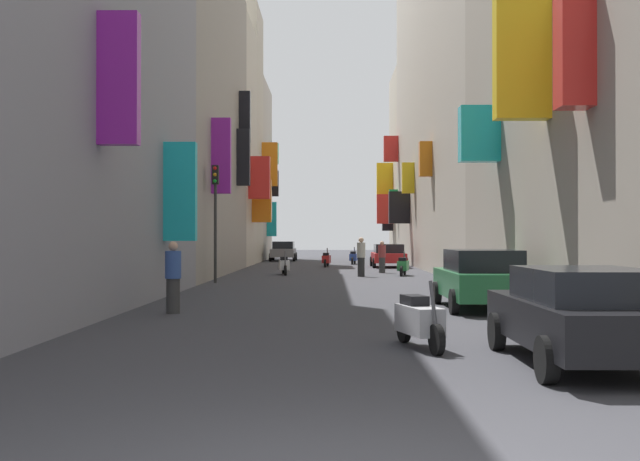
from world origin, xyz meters
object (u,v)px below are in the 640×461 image
(scooter_red, at_px, (326,259))
(parked_car_grey, at_px, (283,251))
(pedestrian_near_left, at_px, (173,278))
(parked_car_black, at_px, (582,313))
(parked_car_red, at_px, (388,255))
(pedestrian_crossing, at_px, (382,257))
(parked_car_green, at_px, (481,278))
(scooter_white, at_px, (284,265))
(traffic_light_near_corner, at_px, (215,203))
(scooter_blue, at_px, (354,257))
(scooter_green, at_px, (403,266))
(scooter_silver, at_px, (419,320))
(pedestrian_near_right, at_px, (361,257))

(scooter_red, bearing_deg, parked_car_grey, 105.65)
(scooter_red, distance_m, pedestrian_near_left, 28.32)
(scooter_red, bearing_deg, parked_car_black, -83.94)
(parked_car_red, bearing_deg, pedestrian_crossing, -96.85)
(parked_car_green, xyz_separation_m, parked_car_black, (-0.25, -8.48, -0.05))
(scooter_white, distance_m, traffic_light_near_corner, 7.36)
(scooter_blue, bearing_deg, scooter_green, -83.01)
(scooter_white, distance_m, scooter_blue, 14.66)
(scooter_silver, xyz_separation_m, scooter_red, (-1.65, 33.75, -0.00))
(scooter_white, xyz_separation_m, pedestrian_near_right, (3.59, -1.66, 0.43))
(parked_car_grey, bearing_deg, scooter_white, -86.46)
(scooter_silver, relative_size, traffic_light_near_corner, 0.42)
(parked_car_grey, relative_size, scooter_white, 2.32)
(scooter_red, distance_m, traffic_light_near_corner, 16.86)
(parked_car_green, distance_m, scooter_blue, 31.53)
(parked_car_red, distance_m, scooter_red, 3.73)
(scooter_red, relative_size, pedestrian_near_right, 1.09)
(parked_car_grey, distance_m, scooter_red, 12.19)
(parked_car_green, distance_m, pedestrian_near_left, 7.61)
(scooter_green, bearing_deg, parked_car_grey, 107.29)
(scooter_white, bearing_deg, parked_car_green, -70.95)
(parked_car_grey, xyz_separation_m, scooter_white, (1.32, -21.36, -0.30))
(pedestrian_near_right, distance_m, traffic_light_near_corner, 7.94)
(parked_car_grey, distance_m, scooter_blue, 8.80)
(scooter_silver, bearing_deg, pedestrian_near_left, 132.39)
(scooter_green, height_order, pedestrian_near_right, pedestrian_near_right)
(parked_car_green, xyz_separation_m, scooter_white, (-5.97, 17.28, -0.32))
(scooter_white, relative_size, scooter_red, 0.97)
(scooter_red, height_order, pedestrian_near_left, pedestrian_near_left)
(parked_car_green, relative_size, scooter_red, 2.22)
(pedestrian_crossing, height_order, traffic_light_near_corner, traffic_light_near_corner)
(parked_car_green, bearing_deg, pedestrian_near_left, -170.99)
(scooter_white, relative_size, pedestrian_crossing, 1.19)
(parked_car_green, xyz_separation_m, pedestrian_near_right, (-2.37, 15.62, 0.11))
(parked_car_red, height_order, parked_car_grey, parked_car_grey)
(pedestrian_near_right, bearing_deg, parked_car_red, 79.24)
(scooter_green, xyz_separation_m, scooter_red, (-3.61, 10.42, 0.00))
(scooter_silver, height_order, traffic_light_near_corner, traffic_light_near_corner)
(parked_car_black, xyz_separation_m, pedestrian_crossing, (-0.93, 27.76, 0.06))
(parked_car_black, relative_size, scooter_blue, 2.20)
(parked_car_black, relative_size, scooter_white, 2.28)
(parked_car_black, relative_size, pedestrian_near_left, 2.53)
(pedestrian_near_left, bearing_deg, scooter_silver, -47.61)
(parked_car_red, bearing_deg, scooter_red, 173.40)
(scooter_red, relative_size, traffic_light_near_corner, 0.42)
(parked_car_black, bearing_deg, parked_car_green, 88.33)
(scooter_blue, xyz_separation_m, pedestrian_near_left, (-5.28, -32.64, 0.39))
(scooter_blue, relative_size, scooter_red, 1.00)
(parked_car_grey, height_order, pedestrian_near_right, pedestrian_near_right)
(pedestrian_crossing, distance_m, pedestrian_near_left, 21.43)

